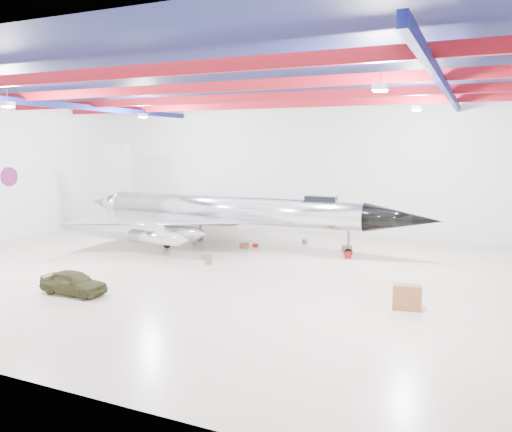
% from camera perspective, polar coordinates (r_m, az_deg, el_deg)
% --- Properties ---
extents(floor, '(40.00, 40.00, 0.00)m').
position_cam_1_polar(floor, '(30.11, -3.71, -6.29)').
color(floor, beige).
rests_on(floor, ground).
extents(wall_back, '(40.00, 0.00, 40.00)m').
position_cam_1_polar(wall_back, '(43.03, 5.60, 5.48)').
color(wall_back, silver).
rests_on(wall_back, floor).
extents(ceiling, '(40.00, 40.00, 0.00)m').
position_cam_1_polar(ceiling, '(29.35, -3.91, 14.98)').
color(ceiling, '#0A0F38').
rests_on(ceiling, wall_back).
extents(ceiling_structure, '(39.50, 29.50, 1.08)m').
position_cam_1_polar(ceiling_structure, '(29.28, -3.90, 13.67)').
color(ceiling_structure, maroon).
rests_on(ceiling_structure, ceiling).
extents(wall_roundel, '(0.10, 1.50, 1.50)m').
position_cam_1_polar(wall_roundel, '(43.63, -26.36, 4.05)').
color(wall_roundel, '#B21414').
rests_on(wall_roundel, wall_left).
extents(jet_aircraft, '(27.59, 15.98, 7.53)m').
position_cam_1_polar(jet_aircraft, '(36.85, -3.05, 0.32)').
color(jet_aircraft, silver).
rests_on(jet_aircraft, floor).
extents(jeep, '(3.58, 1.44, 1.22)m').
position_cam_1_polar(jeep, '(27.06, -20.14, -7.13)').
color(jeep, '#37361B').
rests_on(jeep, floor).
extents(desk, '(1.36, 0.85, 1.17)m').
position_cam_1_polar(desk, '(24.16, 16.85, -8.88)').
color(desk, brown).
rests_on(desk, floor).
extents(crate_ply, '(0.50, 0.41, 0.33)m').
position_cam_1_polar(crate_ply, '(33.09, -5.71, -4.68)').
color(crate_ply, olive).
rests_on(crate_ply, floor).
extents(toolbox_red, '(0.41, 0.34, 0.27)m').
position_cam_1_polar(toolbox_red, '(36.82, -0.07, -3.37)').
color(toolbox_red, '#9F110F').
rests_on(toolbox_red, floor).
extents(engine_drum, '(0.45, 0.45, 0.38)m').
position_cam_1_polar(engine_drum, '(31.82, -5.44, -5.16)').
color(engine_drum, '#59595B').
rests_on(engine_drum, floor).
extents(parts_bin, '(0.68, 0.57, 0.44)m').
position_cam_1_polar(parts_bin, '(35.82, 10.33, -3.70)').
color(parts_bin, olive).
rests_on(parts_bin, floor).
extents(crate_small, '(0.42, 0.39, 0.24)m').
position_cam_1_polar(crate_small, '(37.76, -7.07, -3.16)').
color(crate_small, '#59595B').
rests_on(crate_small, floor).
extents(tool_chest, '(0.56, 0.56, 0.42)m').
position_cam_1_polar(tool_chest, '(33.89, 10.47, -4.40)').
color(tool_chest, '#9F110F').
rests_on(tool_chest, floor).
extents(oil_barrel, '(0.70, 0.64, 0.39)m').
position_cam_1_polar(oil_barrel, '(36.41, -1.36, -3.40)').
color(oil_barrel, olive).
rests_on(oil_barrel, floor).
extents(spares_box, '(0.44, 0.44, 0.36)m').
position_cam_1_polar(spares_box, '(38.17, 5.60, -2.92)').
color(spares_box, '#59595B').
rests_on(spares_box, floor).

